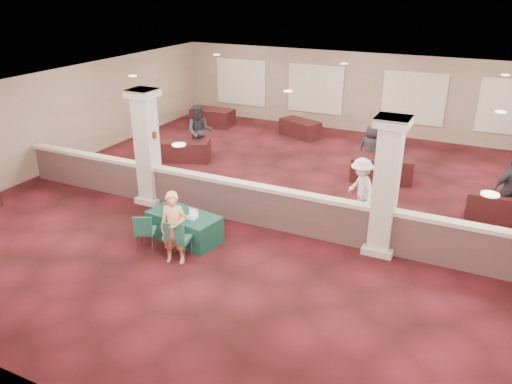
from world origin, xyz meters
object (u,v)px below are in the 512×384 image
at_px(far_table_back_left, 213,117).
at_px(attendee_c, 510,190).
at_px(attendee_a, 200,132).
at_px(woman, 174,228).
at_px(far_table_front_left, 185,150).
at_px(far_table_front_center, 381,168).
at_px(attendee_d, 371,149).
at_px(near_table, 185,227).
at_px(attendee_b, 361,189).
at_px(conf_chair_side, 144,229).
at_px(far_table_front_right, 504,207).
at_px(conf_chair_main, 177,237).
at_px(far_table_back_center, 300,128).

height_order(far_table_back_left, attendee_c, attendee_c).
distance_m(attendee_a, attendee_c, 9.87).
relative_size(woman, attendee_c, 0.95).
bearing_deg(far_table_back_left, far_table_front_left, -72.26).
bearing_deg(far_table_front_left, attendee_a, 52.43).
distance_m(far_table_front_center, attendee_d, 0.82).
relative_size(near_table, attendee_b, 1.05).
bearing_deg(attendee_d, attendee_a, 16.61).
bearing_deg(far_table_back_left, near_table, -63.45).
distance_m(woman, attendee_d, 7.87).
bearing_deg(far_table_front_center, attendee_d, 135.00).
relative_size(woman, far_table_front_left, 0.97).
xyz_separation_m(conf_chair_side, far_table_front_right, (7.48, 5.35, -0.16)).
bearing_deg(far_table_front_right, conf_chair_main, -140.11).
xyz_separation_m(woman, far_table_front_left, (-3.60, 5.86, -0.49)).
bearing_deg(attendee_d, conf_chair_main, 76.89).
bearing_deg(far_table_front_right, attendee_c, -43.27).
distance_m(conf_chair_main, far_table_front_left, 6.84).
bearing_deg(attendee_d, far_table_front_left, 20.14).
bearing_deg(near_table, far_table_front_right, 42.70).
bearing_deg(attendee_b, attendee_a, -153.43).
distance_m(attendee_b, attendee_c, 3.79).
distance_m(far_table_front_center, far_table_back_left, 8.57).
bearing_deg(far_table_front_right, near_table, -146.69).
height_order(far_table_front_center, attendee_d, attendee_d).
bearing_deg(attendee_c, far_table_front_right, 96.50).
bearing_deg(attendee_c, far_table_back_left, 117.81).
relative_size(near_table, conf_chair_side, 1.97).
distance_m(near_table, far_table_front_right, 8.28).
bearing_deg(conf_chair_side, woman, -32.98).
xyz_separation_m(far_table_back_left, far_table_back_center, (3.96, 0.14, -0.03)).
distance_m(conf_chair_main, woman, 0.27).
height_order(conf_chair_side, woman, woman).
bearing_deg(attendee_b, conf_chair_main, -81.40).
height_order(attendee_a, attendee_c, attendee_a).
distance_m(far_table_front_left, attendee_a, 0.84).
relative_size(near_table, conf_chair_main, 1.78).
height_order(far_table_front_center, attendee_a, attendee_a).
distance_m(woman, far_table_front_left, 6.89).
relative_size(far_table_front_center, far_table_back_center, 1.17).
distance_m(far_table_front_left, far_table_front_right, 10.14).
bearing_deg(conf_chair_side, attendee_d, 40.95).
distance_m(conf_chair_main, attendee_d, 7.81).
relative_size(near_table, far_table_back_center, 1.09).
relative_size(far_table_front_center, far_table_front_right, 1.05).
bearing_deg(far_table_front_left, attendee_c, -2.24).
distance_m(conf_chair_main, far_table_back_left, 11.23).
distance_m(far_table_back_center, attendee_d, 4.51).
xyz_separation_m(far_table_front_left, far_table_front_right, (10.14, -0.35, 0.01)).
height_order(near_table, woman, woman).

